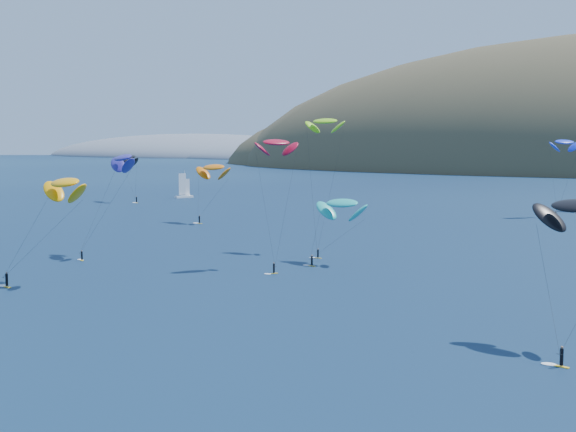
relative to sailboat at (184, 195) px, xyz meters
The scene contains 10 objects.
headland 650.06m from the sailboat, 122.61° to the left, with size 460.00×250.00×60.00m.
sailboat is the anchor object (origin of this frame).
kitesurfer_1 86.53m from the sailboat, 49.39° to the right, with size 10.93×7.67×16.85m.
kitesurfer_2 168.23m from the sailboat, 60.31° to the right, with size 10.74×11.27×17.47m.
kitesurfer_3 142.96m from the sailboat, 43.59° to the right, with size 7.80×11.86×26.51m.
kitesurfer_4 132.38m from the sailboat, ahead, with size 9.15×9.15×22.70m.
kitesurfer_5 156.44m from the sailboat, 44.56° to the right, with size 10.56×9.47×12.99m.
kitesurfer_9 159.22m from the sailboat, 48.93° to the right, with size 6.98×10.21×22.59m.
kitesurfer_10 141.50m from the sailboat, 58.81° to the right, with size 9.70×13.37×20.24m.
kitesurfer_12 27.28m from the sailboat, 104.13° to the right, with size 11.85×8.33×17.62m.
Camera 1 is at (72.38, -31.01, 21.30)m, focal length 50.00 mm.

